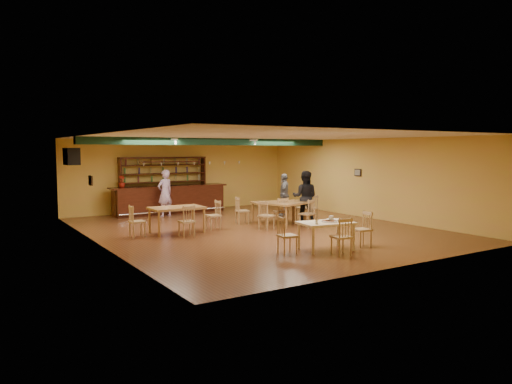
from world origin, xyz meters
TOP-DOWN VIEW (x-y plane):
  - floor at (0.00, 0.00)m, footprint 12.00×12.00m
  - ceiling_beam at (0.00, 2.80)m, footprint 10.00×0.30m
  - track_rail_left at (-1.80, 3.40)m, footprint 0.05×2.50m
  - track_rail_right at (1.40, 3.40)m, footprint 0.05×2.50m
  - ac_unit at (-4.80, 4.20)m, footprint 0.34×0.70m
  - picture_left at (-4.97, 1.00)m, footprint 0.04×0.34m
  - picture_right at (4.97, 0.50)m, footprint 0.04×0.34m
  - bar_counter at (-0.89, 5.15)m, footprint 4.78×0.85m
  - back_bar_hutch at (-0.89, 5.78)m, footprint 3.70×0.40m
  - poinsettia at (-2.83, 5.15)m, footprint 0.33×0.33m
  - dining_table_a at (-2.47, 0.70)m, footprint 1.63×0.98m
  - dining_table_b at (1.35, 1.00)m, footprint 1.59×1.14m
  - dining_table_d at (1.42, 0.09)m, footprint 1.79×1.36m
  - near_table at (-0.24, -3.75)m, footprint 1.47×1.05m
  - pizza_tray at (-0.14, -3.75)m, footprint 0.50×0.50m
  - parmesan_shaker at (-0.67, -3.89)m, footprint 0.08×0.08m
  - napkin_stack at (0.10, -3.55)m, footprint 0.24×0.22m
  - pizza_server at (0.01, -3.70)m, footprint 0.32×0.24m
  - side_plate at (0.30, -3.94)m, footprint 0.25×0.25m
  - patron_bar at (-1.41, 4.33)m, footprint 0.76×0.61m
  - patron_right_a at (2.15, 0.20)m, footprint 1.13×1.12m
  - patron_right_b at (2.62, 2.09)m, footprint 0.93×1.00m

SIDE VIEW (x-z plane):
  - floor at x=0.00m, z-range 0.00..0.00m
  - dining_table_b at x=1.35m, z-range 0.00..0.73m
  - near_table at x=-0.24m, z-range 0.00..0.73m
  - dining_table_d at x=1.42m, z-range 0.00..0.79m
  - dining_table_a at x=-2.47m, z-range 0.00..0.81m
  - bar_counter at x=-0.89m, z-range 0.00..1.13m
  - side_plate at x=0.30m, z-range 0.73..0.74m
  - pizza_tray at x=-0.14m, z-range 0.73..0.74m
  - napkin_stack at x=0.10m, z-range 0.73..0.76m
  - pizza_server at x=0.01m, z-range 0.74..0.75m
  - parmesan_shaker at x=-0.67m, z-range 0.73..0.84m
  - patron_right_b at x=2.62m, z-range 0.00..1.65m
  - patron_bar at x=-1.41m, z-range 0.00..1.82m
  - patron_right_a at x=2.15m, z-range 0.00..1.84m
  - back_bar_hutch at x=-0.89m, z-range 0.00..2.28m
  - poinsettia at x=-2.83m, z-range 1.13..1.59m
  - picture_left at x=-4.97m, z-range 1.56..1.84m
  - picture_right at x=4.97m, z-range 1.56..1.84m
  - ac_unit at x=-4.80m, z-range 2.11..2.59m
  - ceiling_beam at x=0.00m, z-range 2.75..3.00m
  - track_rail_left at x=-1.80m, z-range 2.92..2.96m
  - track_rail_right at x=1.40m, z-range 2.92..2.96m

